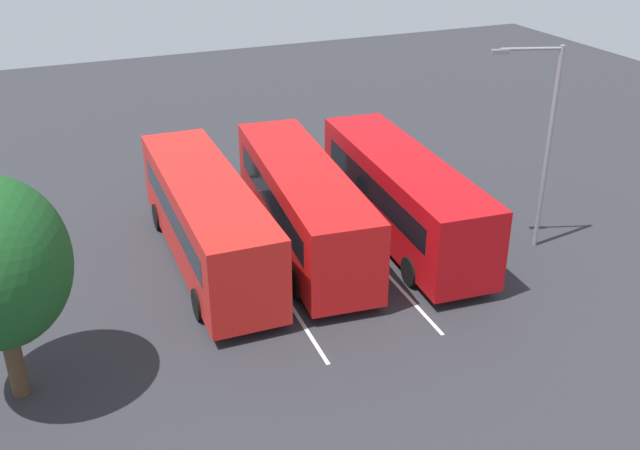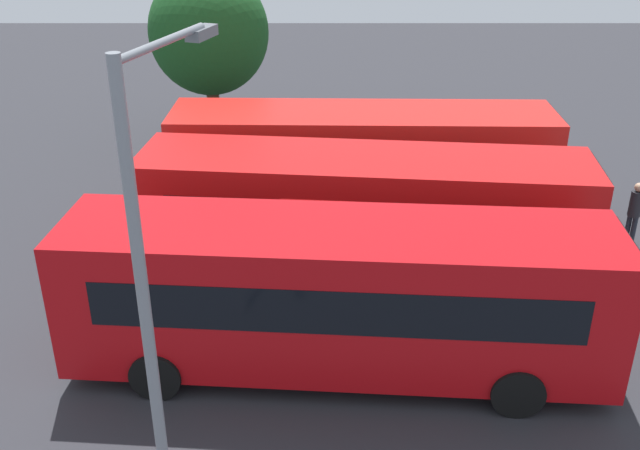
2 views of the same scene
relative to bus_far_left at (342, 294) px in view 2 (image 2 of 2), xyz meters
name	(u,v)px [view 2 (image 2 of 2)]	position (x,y,z in m)	size (l,w,h in m)	color
ground_plane	(339,278)	(0.03, 3.47, -1.69)	(63.31, 63.31, 0.00)	#2B2B30
bus_far_left	(342,294)	(0.00, 0.00, 0.00)	(10.40, 3.12, 3.06)	#B70C11
bus_center_left	(367,213)	(0.65, 3.58, 0.00)	(10.44, 3.38, 3.06)	red
bus_center_right	(365,160)	(0.80, 6.96, 0.00)	(10.31, 2.68, 3.06)	red
pedestrian	(638,210)	(7.65, 5.19, -0.65)	(0.45, 0.45, 1.75)	#232833
street_lamp	(156,289)	(-2.45, -3.88, 2.45)	(0.90, 2.27, 7.15)	gray
depot_tree	(212,33)	(-4.12, 13.31, 2.14)	(4.05, 3.64, 5.97)	#4C3823
lane_stripe_outer_left	(340,320)	(0.03, 1.65, -1.69)	(12.28, 0.12, 0.01)	silver
lane_stripe_inner_left	(337,243)	(0.03, 5.28, -1.69)	(12.28, 0.12, 0.01)	silver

